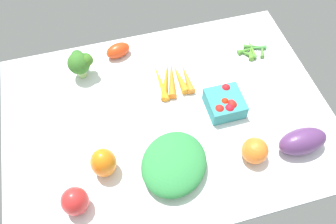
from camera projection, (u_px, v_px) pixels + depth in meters
tablecloth at (168, 117)px, 113.21cm from camera, size 104.00×76.00×2.00cm
heirloom_tomato_orange at (255, 151)px, 100.98cm from camera, size 7.82×7.82×7.82cm
carrot_bunch at (173, 79)px, 119.09cm from camera, size 12.38×16.82×2.83cm
bell_pepper_red at (75, 201)px, 91.83cm from camera, size 8.69×8.69×9.40cm
okra_pile at (252, 50)px, 127.18cm from camera, size 12.97×10.74×1.91cm
leafy_greens_clump at (174, 164)px, 99.19cm from camera, size 27.37×27.91×6.93cm
berry_basket at (225, 104)px, 111.18cm from camera, size 11.27×11.27×6.50cm
roma_tomato at (118, 50)px, 124.66cm from camera, size 9.99×7.37×5.17cm
bell_pepper_orange at (104, 163)px, 97.51cm from camera, size 9.88×9.88×10.30cm
eggplant at (303, 141)px, 102.70cm from camera, size 14.91×7.83×7.82cm
broccoli_head at (80, 62)px, 116.55cm from camera, size 8.72×8.91×10.22cm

